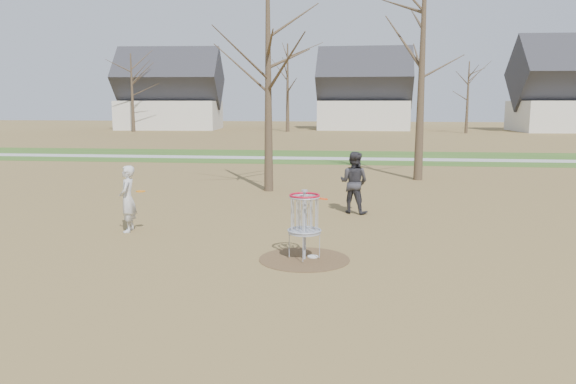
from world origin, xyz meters
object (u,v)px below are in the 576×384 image
object	(u,v)px
player_standing	(128,199)
disc_grounded	(313,257)
disc_golf_basket	(304,214)
player_throwing	(354,182)

from	to	relation	value
player_standing	disc_grounded	bearing A→B (deg)	58.70
disc_grounded	disc_golf_basket	xyz separation A→B (m)	(-0.16, -0.15, 0.89)
player_throwing	disc_golf_basket	xyz separation A→B (m)	(-0.95, -4.84, 0.05)
disc_grounded	player_throwing	bearing A→B (deg)	80.42
disc_grounded	disc_golf_basket	bearing A→B (deg)	-136.93
player_standing	player_throwing	size ratio (longest dim) A/B	0.92
player_throwing	disc_grounded	world-z (taller)	player_throwing
player_throwing	disc_grounded	bearing A→B (deg)	102.57
disc_grounded	disc_golf_basket	size ratio (longest dim) A/B	0.16
disc_golf_basket	disc_grounded	bearing A→B (deg)	43.07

